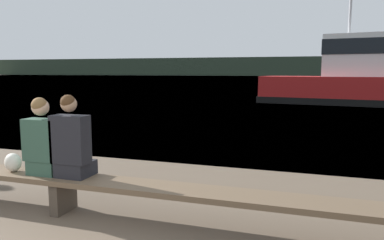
{
  "coord_description": "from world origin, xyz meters",
  "views": [
    {
      "loc": [
        2.61,
        -1.49,
        1.75
      ],
      "look_at": [
        0.39,
        5.27,
        0.81
      ],
      "focal_mm": 35.0,
      "sensor_mm": 36.0,
      "label": 1
    }
  ],
  "objects_px": {
    "bench_main": "(63,182)",
    "shopping_bag": "(13,162)",
    "person_left": "(44,142)",
    "person_right": "(72,143)",
    "tugboat_red": "(346,82)"
  },
  "relations": [
    {
      "from": "bench_main",
      "to": "person_left",
      "type": "height_order",
      "value": "person_left"
    },
    {
      "from": "bench_main",
      "to": "person_right",
      "type": "relative_size",
      "value": 8.73
    },
    {
      "from": "bench_main",
      "to": "shopping_bag",
      "type": "xyz_separation_m",
      "value": [
        -0.73,
        -0.02,
        0.19
      ]
    },
    {
      "from": "tugboat_red",
      "to": "person_left",
      "type": "bearing_deg",
      "value": 173.45
    },
    {
      "from": "person_right",
      "to": "tugboat_red",
      "type": "xyz_separation_m",
      "value": [
        4.31,
        17.53,
        0.26
      ]
    },
    {
      "from": "bench_main",
      "to": "shopping_bag",
      "type": "distance_m",
      "value": 0.76
    },
    {
      "from": "tugboat_red",
      "to": "bench_main",
      "type": "bearing_deg",
      "value": 174.25
    },
    {
      "from": "bench_main",
      "to": "person_right",
      "type": "distance_m",
      "value": 0.52
    },
    {
      "from": "bench_main",
      "to": "tugboat_red",
      "type": "height_order",
      "value": "tugboat_red"
    },
    {
      "from": "person_left",
      "to": "shopping_bag",
      "type": "distance_m",
      "value": 0.56
    },
    {
      "from": "person_right",
      "to": "person_left",
      "type": "bearing_deg",
      "value": 179.97
    },
    {
      "from": "person_right",
      "to": "tugboat_red",
      "type": "height_order",
      "value": "tugboat_red"
    },
    {
      "from": "person_right",
      "to": "tugboat_red",
      "type": "distance_m",
      "value": 18.05
    },
    {
      "from": "person_left",
      "to": "person_right",
      "type": "relative_size",
      "value": 0.96
    },
    {
      "from": "bench_main",
      "to": "tugboat_red",
      "type": "relative_size",
      "value": 0.98
    }
  ]
}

